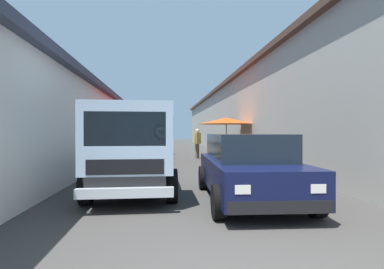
# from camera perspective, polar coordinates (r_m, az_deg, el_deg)

# --- Properties ---
(ground) EXTENTS (90.00, 90.00, 0.00)m
(ground) POSITION_cam_1_polar(r_m,az_deg,el_deg) (15.88, -2.62, -4.92)
(ground) COLOR #3D3A38
(building_left_whitewash) EXTENTS (49.80, 7.50, 3.47)m
(building_left_whitewash) POSITION_cam_1_polar(r_m,az_deg,el_deg) (19.04, -24.50, 1.18)
(building_left_whitewash) COLOR silver
(building_left_whitewash) RESTS_ON ground
(building_right_concrete) EXTENTS (49.80, 7.50, 4.97)m
(building_right_concrete) POSITION_cam_1_polar(r_m,az_deg,el_deg) (19.70, 17.73, 3.36)
(building_right_concrete) COLOR #A39E93
(building_right_concrete) RESTS_ON ground
(fruit_stall_near_left) EXTENTS (2.89, 2.89, 2.32)m
(fruit_stall_near_left) POSITION_cam_1_polar(r_m,az_deg,el_deg) (15.15, 6.91, 1.73)
(fruit_stall_near_left) COLOR #9E9EA3
(fruit_stall_near_left) RESTS_ON ground
(fruit_stall_far_right) EXTENTS (2.37, 2.37, 2.42)m
(fruit_stall_far_right) POSITION_cam_1_polar(r_m,az_deg,el_deg) (13.10, -10.75, 2.34)
(fruit_stall_far_right) COLOR #9E9EA3
(fruit_stall_far_right) RESTS_ON ground
(fruit_stall_near_right) EXTENTS (2.44, 2.44, 2.39)m
(fruit_stall_near_right) POSITION_cam_1_polar(r_m,az_deg,el_deg) (15.82, -9.93, 1.60)
(fruit_stall_near_right) COLOR #9E9EA3
(fruit_stall_near_right) RESTS_ON ground
(fruit_stall_far_left) EXTENTS (2.58, 2.58, 2.46)m
(fruit_stall_far_left) POSITION_cam_1_polar(r_m,az_deg,el_deg) (19.08, -8.68, 1.87)
(fruit_stall_far_left) COLOR #9E9EA3
(fruit_stall_far_left) RESTS_ON ground
(hatchback_car) EXTENTS (3.98, 2.05, 1.45)m
(hatchback_car) POSITION_cam_1_polar(r_m,az_deg,el_deg) (6.52, 10.90, -6.20)
(hatchback_car) COLOR #0F1438
(hatchback_car) RESTS_ON ground
(delivery_truck) EXTENTS (4.93, 1.98, 2.08)m
(delivery_truck) POSITION_cam_1_polar(r_m,az_deg,el_deg) (6.86, -11.50, -3.33)
(delivery_truck) COLOR black
(delivery_truck) RESTS_ON ground
(vendor_by_crates) EXTENTS (0.53, 0.46, 1.68)m
(vendor_by_crates) POSITION_cam_1_polar(r_m,az_deg,el_deg) (16.55, 1.04, -1.31)
(vendor_by_crates) COLOR #665B4C
(vendor_by_crates) RESTS_ON ground
(parked_scooter) EXTENTS (1.69, 0.46, 1.14)m
(parked_scooter) POSITION_cam_1_polar(r_m,az_deg,el_deg) (10.63, 9.03, -5.18)
(parked_scooter) COLOR black
(parked_scooter) RESTS_ON ground
(plastic_stool) EXTENTS (0.30, 0.30, 0.43)m
(plastic_stool) POSITION_cam_1_polar(r_m,az_deg,el_deg) (8.47, 8.18, -7.46)
(plastic_stool) COLOR #1E8C3F
(plastic_stool) RESTS_ON ground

